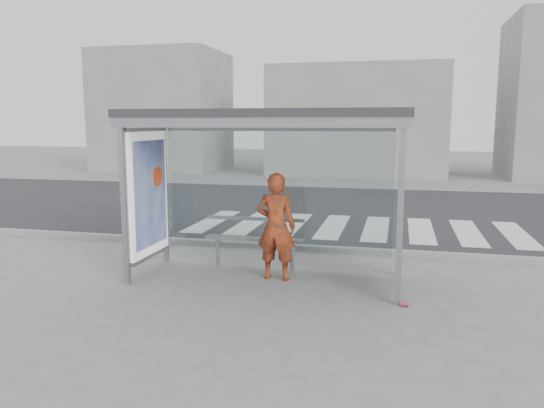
{
  "coord_description": "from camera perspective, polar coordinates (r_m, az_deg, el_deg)",
  "views": [
    {
      "loc": [
        1.96,
        -7.76,
        2.43
      ],
      "look_at": [
        0.05,
        0.2,
        1.17
      ],
      "focal_mm": 35.0,
      "sensor_mm": 36.0,
      "label": 1
    }
  ],
  "objects": [
    {
      "name": "person",
      "position": [
        8.19,
        0.45,
        -2.44
      ],
      "size": [
        0.62,
        0.42,
        1.68
      ],
      "primitive_type": "imported",
      "rotation": [
        0.0,
        0.0,
        3.12
      ],
      "color": "#F03D16",
      "rests_on": "ground"
    },
    {
      "name": "road",
      "position": [
        15.09,
        5.85,
        -0.54
      ],
      "size": [
        30.0,
        10.0,
        0.01
      ],
      "primitive_type": "cube",
      "color": "#262629",
      "rests_on": "ground"
    },
    {
      "name": "bus_shelter",
      "position": [
        8.17,
        -3.1,
        5.62
      ],
      "size": [
        4.25,
        1.65,
        2.62
      ],
      "color": "gray",
      "rests_on": "ground"
    },
    {
      "name": "curb",
      "position": [
        10.19,
        2.04,
        -4.7
      ],
      "size": [
        30.0,
        0.18,
        0.12
      ],
      "primitive_type": "cube",
      "color": "gray",
      "rests_on": "ground"
    },
    {
      "name": "building_center",
      "position": [
        25.84,
        9.25,
        8.8
      ],
      "size": [
        8.0,
        5.0,
        5.0
      ],
      "primitive_type": "cube",
      "color": "gray",
      "rests_on": "ground"
    },
    {
      "name": "soda_can",
      "position": [
        7.39,
        14.04,
        -10.44
      ],
      "size": [
        0.11,
        0.06,
        0.06
      ],
      "primitive_type": "cylinder",
      "rotation": [
        0.0,
        1.57,
        0.02
      ],
      "color": "#C13967",
      "rests_on": "ground"
    },
    {
      "name": "crosswalk",
      "position": [
        12.54,
        8.86,
        -2.51
      ],
      "size": [
        7.55,
        3.0,
        0.0
      ],
      "color": "silver",
      "rests_on": "ground"
    },
    {
      "name": "building_left",
      "position": [
        28.41,
        -11.58,
        9.73
      ],
      "size": [
        6.0,
        5.0,
        6.0
      ],
      "primitive_type": "cube",
      "color": "gray",
      "rests_on": "ground"
    },
    {
      "name": "ground",
      "position": [
        8.36,
        -0.64,
        -8.12
      ],
      "size": [
        80.0,
        80.0,
        0.0
      ],
      "primitive_type": "plane",
      "color": "slate",
      "rests_on": "ground"
    },
    {
      "name": "bench",
      "position": [
        8.87,
        -1.89,
        -3.72
      ],
      "size": [
        1.67,
        0.21,
        0.86
      ],
      "color": "slate",
      "rests_on": "ground"
    }
  ]
}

